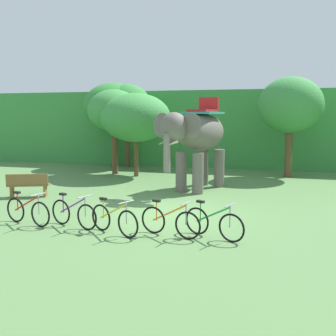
{
  "coord_description": "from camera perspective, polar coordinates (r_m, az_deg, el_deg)",
  "views": [
    {
      "loc": [
        3.04,
        -11.25,
        3.03
      ],
      "look_at": [
        -0.22,
        1.0,
        1.3
      ],
      "focal_mm": 41.32,
      "sensor_mm": 36.0,
      "label": 1
    }
  ],
  "objects": [
    {
      "name": "bike_yellow",
      "position": [
        10.07,
        -7.98,
        -7.53
      ],
      "size": [
        1.58,
        0.8,
        0.92
      ],
      "color": "black",
      "rests_on": "ground"
    },
    {
      "name": "wooden_bench",
      "position": [
        15.29,
        -19.95,
        -2.3
      ],
      "size": [
        1.55,
        0.93,
        0.89
      ],
      "color": "brown",
      "rests_on": "ground"
    },
    {
      "name": "bike_green",
      "position": [
        9.72,
        6.74,
        -8.08
      ],
      "size": [
        1.58,
        0.8,
        0.92
      ],
      "color": "black",
      "rests_on": "ground"
    },
    {
      "name": "tree_far_left",
      "position": [
        19.81,
        17.62,
        8.79
      ],
      "size": [
        3.09,
        3.09,
        4.88
      ],
      "color": "brown",
      "rests_on": "ground"
    },
    {
      "name": "bike_purple",
      "position": [
        10.89,
        -13.77,
        -6.52
      ],
      "size": [
        1.64,
        0.69,
        0.92
      ],
      "color": "black",
      "rests_on": "ground"
    },
    {
      "name": "tree_center",
      "position": [
        23.2,
        -8.04,
        8.95
      ],
      "size": [
        3.5,
        3.5,
        4.92
      ],
      "color": "brown",
      "rests_on": "ground"
    },
    {
      "name": "ground_plane",
      "position": [
        12.04,
        -0.2,
        -6.8
      ],
      "size": [
        80.0,
        80.0,
        0.0
      ],
      "primitive_type": "plane",
      "color": "#567F47"
    },
    {
      "name": "bike_red",
      "position": [
        11.52,
        -20.01,
        -5.98
      ],
      "size": [
        1.67,
        0.61,
        0.92
      ],
      "color": "black",
      "rests_on": "ground"
    },
    {
      "name": "tree_center_left",
      "position": [
        22.9,
        -6.1,
        9.02
      ],
      "size": [
        2.89,
        2.89,
        4.83
      ],
      "color": "brown",
      "rests_on": "ground"
    },
    {
      "name": "elephant",
      "position": [
        15.55,
        4.3,
        4.7
      ],
      "size": [
        2.78,
        4.22,
        3.78
      ],
      "color": "#665E56",
      "rests_on": "ground"
    },
    {
      "name": "foliage_hedge",
      "position": [
        25.19,
        8.03,
        5.88
      ],
      "size": [
        36.0,
        6.0,
        4.46
      ],
      "primitive_type": "cube",
      "color": "#3D8E42",
      "rests_on": "ground"
    },
    {
      "name": "tree_left",
      "position": [
        19.23,
        -4.79,
        7.4
      ],
      "size": [
        3.45,
        3.45,
        4.12
      ],
      "color": "brown",
      "rests_on": "ground"
    },
    {
      "name": "tree_far_right",
      "position": [
        20.11,
        -7.96,
        8.28
      ],
      "size": [
        2.69,
        2.69,
        4.34
      ],
      "color": "brown",
      "rests_on": "ground"
    },
    {
      "name": "bike_orange",
      "position": [
        9.8,
        0.28,
        -7.89
      ],
      "size": [
        1.66,
        0.62,
        0.92
      ],
      "color": "black",
      "rests_on": "ground"
    }
  ]
}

